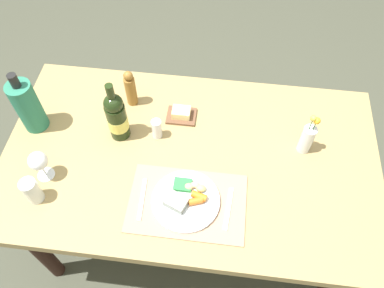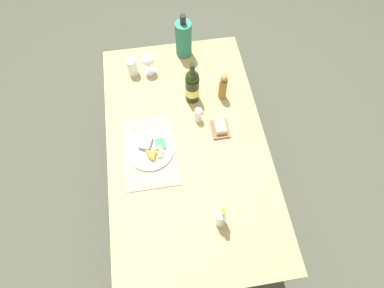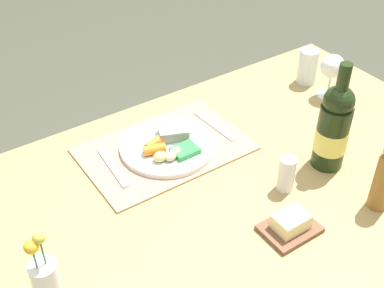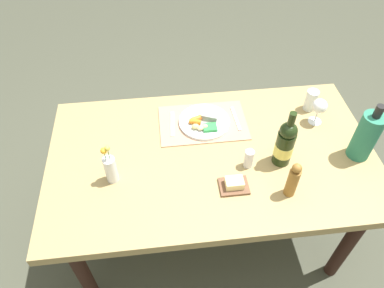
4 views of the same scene
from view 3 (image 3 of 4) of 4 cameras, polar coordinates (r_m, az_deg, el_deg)
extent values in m
cube|color=#9F8552|center=(1.32, 2.54, -6.04)|extent=(1.58, 0.91, 0.05)
cylinder|color=black|center=(2.11, 11.66, -0.71)|extent=(0.07, 0.07, 0.70)
cube|color=tan|center=(1.43, -3.08, -0.56)|extent=(0.45, 0.30, 0.01)
cylinder|color=silver|center=(1.42, -2.79, -0.23)|extent=(0.27, 0.27, 0.01)
cube|color=gray|center=(1.44, -2.11, 1.36)|extent=(0.10, 0.09, 0.03)
cylinder|color=orange|center=(1.40, -4.34, 0.01)|extent=(0.06, 0.04, 0.03)
cylinder|color=orange|center=(1.38, -4.24, -0.60)|extent=(0.06, 0.04, 0.03)
ellipsoid|color=#D9B779|center=(1.37, -1.87, -0.84)|extent=(0.03, 0.03, 0.02)
ellipsoid|color=#D3B184|center=(1.36, -2.43, -1.40)|extent=(0.03, 0.03, 0.02)
ellipsoid|color=tan|center=(1.35, -3.59, -1.41)|extent=(0.04, 0.03, 0.03)
cube|color=green|center=(1.38, -0.79, -0.72)|extent=(0.07, 0.06, 0.02)
cube|color=silver|center=(1.51, 2.47, 2.06)|extent=(0.03, 0.18, 0.00)
cube|color=silver|center=(1.37, -8.89, -2.57)|extent=(0.03, 0.18, 0.00)
cylinder|color=silver|center=(1.75, 12.81, 8.45)|extent=(0.06, 0.06, 0.12)
cylinder|color=silver|center=(1.76, 12.70, 7.79)|extent=(0.06, 0.06, 0.06)
cylinder|color=#3F7233|center=(1.03, -16.51, -14.50)|extent=(0.00, 0.00, 0.19)
sphere|color=yellow|center=(0.96, -17.54, -10.91)|extent=(0.03, 0.03, 0.03)
cylinder|color=#3F7233|center=(1.03, -15.70, -13.91)|extent=(0.00, 0.00, 0.21)
sphere|color=gold|center=(0.95, -16.75, -10.00)|extent=(0.02, 0.02, 0.02)
cylinder|color=white|center=(1.30, 10.50, -3.31)|extent=(0.04, 0.04, 0.10)
cylinder|color=olive|center=(1.29, 20.60, -4.03)|extent=(0.05, 0.05, 0.15)
cylinder|color=black|center=(1.38, 15.33, 0.81)|extent=(0.08, 0.08, 0.18)
sphere|color=black|center=(1.31, 16.11, 4.65)|extent=(0.08, 0.08, 0.08)
cylinder|color=black|center=(1.29, 16.53, 6.70)|extent=(0.03, 0.03, 0.10)
cylinder|color=#EEE167|center=(1.38, 15.27, 0.51)|extent=(0.09, 0.09, 0.06)
cylinder|color=white|center=(1.72, 14.89, 5.30)|extent=(0.07, 0.07, 0.00)
cylinder|color=white|center=(1.70, 15.08, 6.34)|extent=(0.01, 0.01, 0.07)
sphere|color=white|center=(1.66, 15.47, 8.37)|extent=(0.08, 0.08, 0.08)
cube|color=brown|center=(1.22, 10.85, -9.28)|extent=(0.13, 0.10, 0.01)
cube|color=#F9E398|center=(1.21, 10.99, -8.48)|extent=(0.08, 0.06, 0.04)
camera|label=1|loc=(1.75, -28.31, 51.02)|focal=36.16mm
camera|label=2|loc=(1.18, -92.09, 51.92)|focal=30.38mm
camera|label=4|loc=(0.66, 124.47, 23.96)|focal=33.56mm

